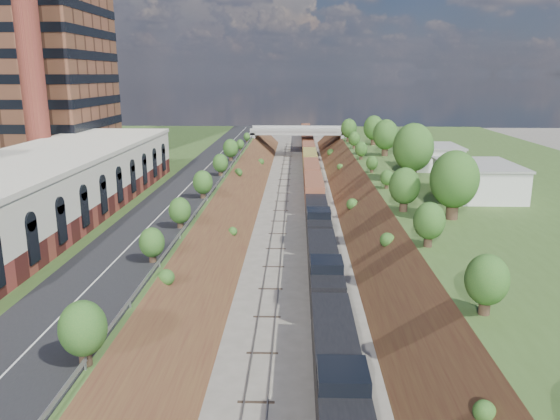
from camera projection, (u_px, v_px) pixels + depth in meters
The scene contains 16 objects.
platform_left at pixel (78, 198), 81.75m from camera, with size 44.00×180.00×5.00m, color #3A5523.
platform_right at pixel (523, 201), 79.67m from camera, with size 44.00×180.00×5.00m, color #3A5523.
embankment_left at pixel (224, 215), 81.66m from camera, with size 7.07×180.00×7.07m, color brown.
embankment_right at pixel (371, 216), 80.97m from camera, with size 7.07×180.00×7.07m, color brown.
rail_left_track at pixel (280, 215), 81.38m from camera, with size 1.58×180.00×0.18m, color gray.
rail_right_track at pixel (315, 215), 81.21m from camera, with size 1.58×180.00×0.18m, color gray.
road at pixel (193, 182), 80.58m from camera, with size 8.00×180.00×0.10m, color black.
guardrail at pixel (220, 179), 80.14m from camera, with size 0.10×171.00×0.70m.
commercial_building at pixel (38, 189), 58.80m from camera, with size 14.30×62.30×7.00m.
smokestack at pixel (28, 40), 72.52m from camera, with size 3.20×3.20×40.00m, color maroon.
overpass at pixel (298, 137), 140.25m from camera, with size 24.50×8.30×7.40m.
white_building_near at pixel (478, 181), 71.13m from camera, with size 9.00×12.00×4.00m, color silver.
white_building_far at pixel (433, 157), 92.53m from camera, with size 8.00×10.00×3.60m, color silver.
tree_right_large at pixel (454, 180), 59.12m from camera, with size 5.25×5.25×7.61m.
tree_left_crest at pixel (141, 258), 41.19m from camera, with size 2.45×2.45×3.55m.
freight_train at pixel (311, 167), 109.26m from camera, with size 2.91×164.33×4.55m.
Camera 1 is at (-0.05, -18.74, 20.50)m, focal length 35.00 mm.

